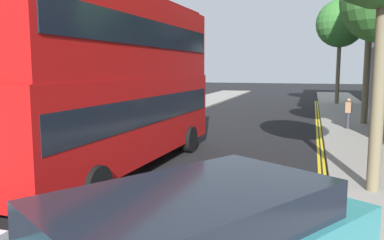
% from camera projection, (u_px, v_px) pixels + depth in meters
% --- Properties ---
extents(sidewalk_right, '(4.00, 80.00, 0.14)m').
position_uv_depth(sidewalk_right, '(381.00, 155.00, 15.03)').
color(sidewalk_right, gray).
rests_on(sidewalk_right, ground).
extents(sidewalk_left, '(4.00, 80.00, 0.14)m').
position_uv_depth(sidewalk_left, '(82.00, 137.00, 18.80)').
color(sidewalk_left, gray).
rests_on(sidewalk_left, ground).
extents(kerb_line_outer, '(0.10, 56.00, 0.01)m').
position_uv_depth(kerb_line_outer, '(324.00, 165.00, 13.75)').
color(kerb_line_outer, yellow).
rests_on(kerb_line_outer, ground).
extents(kerb_line_inner, '(0.10, 56.00, 0.01)m').
position_uv_depth(kerb_line_inner, '(319.00, 164.00, 13.80)').
color(kerb_line_inner, yellow).
rests_on(kerb_line_inner, ground).
extents(double_decker_bus_away, '(3.12, 10.89, 5.64)m').
position_uv_depth(double_decker_bus_away, '(118.00, 78.00, 12.68)').
color(double_decker_bus_away, '#B20F0F').
rests_on(double_decker_bus_away, ground).
extents(pedestrian_far, '(0.34, 0.22, 1.62)m').
position_uv_depth(pedestrian_far, '(348.00, 113.00, 20.96)').
color(pedestrian_far, '#2D2D38').
rests_on(pedestrian_far, sidewalk_right).
extents(street_tree_near, '(4.23, 4.23, 9.28)m').
position_uv_depth(street_tree_near, '(340.00, 24.00, 35.14)').
color(street_tree_near, '#6B6047').
rests_on(street_tree_near, sidewalk_right).
extents(street_tree_mid, '(2.94, 2.94, 7.98)m').
position_uv_depth(street_tree_mid, '(370.00, 11.00, 22.27)').
color(street_tree_mid, '#6B6047').
rests_on(street_tree_mid, sidewalk_right).
extents(street_tree_far, '(3.64, 3.64, 7.95)m').
position_uv_depth(street_tree_far, '(383.00, 3.00, 17.35)').
color(street_tree_far, '#6B6047').
rests_on(street_tree_far, sidewalk_right).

